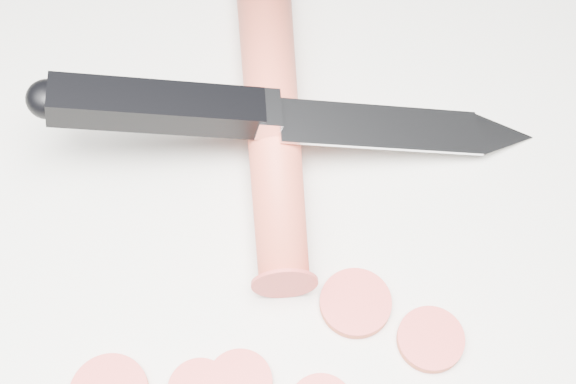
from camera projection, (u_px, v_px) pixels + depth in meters
ground at (224, 308)px, 0.44m from camera, size 2.40×2.40×0.00m
carrot at (272, 115)px, 0.48m from camera, size 0.13×0.21×0.03m
carrot_slice_2 at (240, 382)px, 0.42m from camera, size 0.03×0.03×0.01m
carrot_slice_4 at (431, 339)px, 0.43m from camera, size 0.04×0.04×0.01m
carrot_slice_7 at (356, 303)px, 0.44m from camera, size 0.04×0.04×0.01m
kitchen_knife at (297, 112)px, 0.46m from camera, size 0.28×0.17×0.08m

